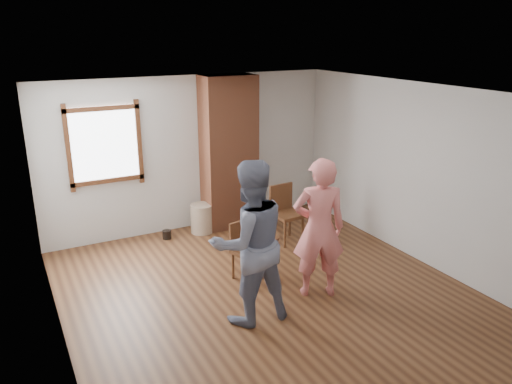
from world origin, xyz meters
TOP-DOWN VIEW (x-y plane):
  - ground at (0.00, 0.00)m, footprint 5.50×5.50m
  - room_shell at (-0.06, 0.61)m, footprint 5.04×5.52m
  - brick_chimney at (0.60, 2.50)m, footprint 0.90×0.50m
  - stoneware_crock at (0.03, 2.40)m, footprint 0.45×0.45m
  - dark_pot at (-0.60, 2.40)m, footprint 0.18×0.18m
  - dining_chair_left at (-0.05, 0.59)m, footprint 0.46×0.46m
  - dining_chair_right at (1.10, 1.46)m, footprint 0.47×0.47m
  - side_table at (0.22, 0.52)m, footprint 0.40×0.40m
  - cake_plate at (0.22, 0.52)m, footprint 0.18×0.18m
  - cake_slice at (0.23, 0.52)m, footprint 0.08×0.07m
  - man at (-0.47, -0.35)m, footprint 0.97×0.76m
  - person_pink at (0.57, -0.24)m, footprint 0.79×0.67m

SIDE VIEW (x-z plane):
  - ground at x=0.00m, z-range 0.00..0.00m
  - dark_pot at x=-0.60m, z-range 0.00..0.15m
  - stoneware_crock at x=0.03m, z-range 0.00..0.49m
  - side_table at x=0.22m, z-range 0.10..0.70m
  - dining_chair_left at x=-0.05m, z-range 0.05..0.86m
  - dining_chair_right at x=1.10m, z-range 0.06..0.98m
  - cake_plate at x=0.22m, z-range 0.60..0.61m
  - cake_slice at x=0.23m, z-range 0.61..0.67m
  - person_pink at x=0.57m, z-range 0.00..1.83m
  - man at x=-0.47m, z-range 0.00..1.96m
  - brick_chimney at x=0.60m, z-range 0.00..2.60m
  - room_shell at x=-0.06m, z-range 0.50..3.12m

